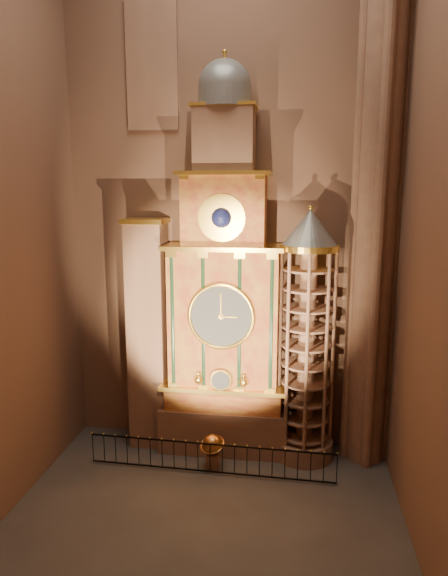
% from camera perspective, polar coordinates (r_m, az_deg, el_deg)
% --- Properties ---
extents(floor, '(14.00, 14.00, 0.00)m').
position_cam_1_polar(floor, '(20.02, -2.12, -23.85)').
color(floor, '#383330').
rests_on(floor, ground).
extents(wall_back, '(22.00, 0.00, 22.00)m').
position_cam_1_polar(wall_back, '(22.38, 0.43, 9.85)').
color(wall_back, brown).
rests_on(wall_back, floor).
extents(wall_right, '(0.00, 22.00, 22.00)m').
position_cam_1_polar(wall_right, '(16.68, 22.29, 8.69)').
color(wall_right, brown).
rests_on(wall_right, floor).
extents(astronomical_clock, '(5.60, 2.41, 16.70)m').
position_cam_1_polar(astronomical_clock, '(21.87, 0.06, -1.60)').
color(astronomical_clock, '#8C634C').
rests_on(astronomical_clock, floor).
extents(portrait_tower, '(1.80, 1.60, 10.20)m').
position_cam_1_polar(portrait_tower, '(22.97, -8.40, -5.04)').
color(portrait_tower, '#8C634C').
rests_on(portrait_tower, floor).
extents(stair_turret, '(2.50, 2.50, 10.80)m').
position_cam_1_polar(stair_turret, '(21.77, 9.16, -5.63)').
color(stair_turret, '#8C634C').
rests_on(stair_turret, floor).
extents(gothic_pier, '(2.04, 2.04, 22.00)m').
position_cam_1_polar(gothic_pier, '(21.41, 16.68, 9.35)').
color(gothic_pier, '#8C634C').
rests_on(gothic_pier, floor).
extents(stained_glass_window, '(2.20, 0.14, 5.20)m').
position_cam_1_polar(stained_glass_window, '(23.51, -8.02, 23.31)').
color(stained_glass_window, navy).
rests_on(stained_glass_window, wall_back).
extents(celestial_globe, '(1.32, 1.29, 1.48)m').
position_cam_1_polar(celestial_globe, '(22.21, -1.31, -17.38)').
color(celestial_globe, '#8C634C').
rests_on(celestial_globe, floor).
extents(iron_railing, '(10.07, 0.33, 1.28)m').
position_cam_1_polar(iron_railing, '(21.90, -1.57, -18.39)').
color(iron_railing, black).
rests_on(iron_railing, floor).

